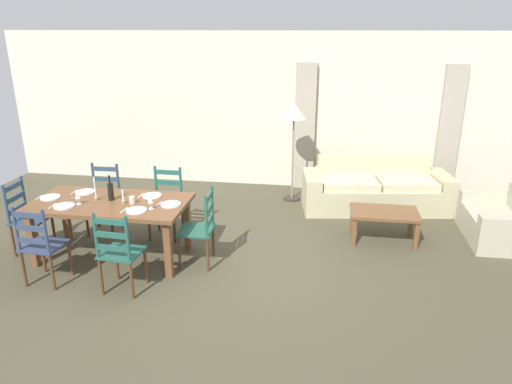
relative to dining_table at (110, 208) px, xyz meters
name	(u,v)px	position (x,y,z in m)	size (l,w,h in m)	color
ground_plane	(230,269)	(1.50, -0.08, -0.67)	(9.60, 9.60, 0.02)	#494432
wall_far	(267,111)	(1.50, 3.22, 0.69)	(9.60, 0.16, 2.70)	beige
curtain_panel_left	(305,128)	(2.20, 3.08, 0.44)	(0.35, 0.08, 2.20)	#AEA390
curtain_panel_right	(449,132)	(4.60, 3.08, 0.44)	(0.35, 0.08, 2.20)	#AEA390
dining_table	(110,208)	(0.00, 0.00, 0.00)	(1.90, 0.96, 0.75)	brown
dining_chair_near_left	(41,245)	(-0.49, -0.73, -0.19)	(0.45, 0.43, 0.96)	#313D5C
dining_chair_near_right	(119,252)	(0.44, -0.76, -0.19)	(0.45, 0.43, 0.96)	#22564B
dining_chair_far_left	(104,199)	(-0.47, 0.76, -0.19)	(0.43, 0.41, 0.96)	#2F465A
dining_chair_far_right	(166,203)	(0.45, 0.74, -0.19)	(0.43, 0.41, 0.96)	#215B4F
dining_chair_head_west	(27,217)	(-1.14, -0.01, -0.19)	(0.41, 0.43, 0.96)	navy
dining_chair_head_east	(200,228)	(1.13, -0.01, -0.19)	(0.42, 0.44, 0.96)	#245B49
dinner_plate_near_left	(64,206)	(-0.45, -0.25, 0.10)	(0.24, 0.24, 0.02)	white
fork_near_left	(53,206)	(-0.60, -0.25, 0.09)	(0.02, 0.17, 0.01)	silver
dinner_plate_near_right	(136,210)	(0.45, -0.25, 0.10)	(0.24, 0.24, 0.02)	white
fork_near_right	(124,210)	(0.30, -0.25, 0.09)	(0.02, 0.17, 0.01)	silver
dinner_plate_far_left	(85,192)	(-0.45, 0.25, 0.10)	(0.24, 0.24, 0.02)	white
fork_far_left	(74,192)	(-0.60, 0.25, 0.09)	(0.02, 0.17, 0.01)	silver
dinner_plate_far_right	(152,196)	(0.45, 0.25, 0.10)	(0.24, 0.24, 0.02)	white
fork_far_right	(141,196)	(0.30, 0.25, 0.09)	(0.02, 0.17, 0.01)	silver
dinner_plate_head_west	(50,197)	(-0.78, 0.00, 0.10)	(0.24, 0.24, 0.02)	white
fork_head_west	(39,197)	(-0.93, 0.00, 0.09)	(0.02, 0.17, 0.01)	silver
dinner_plate_head_east	(171,204)	(0.78, 0.00, 0.10)	(0.24, 0.24, 0.02)	white
fork_head_east	(159,204)	(0.63, 0.00, 0.09)	(0.02, 0.17, 0.01)	silver
wine_bottle	(111,191)	(0.00, 0.05, 0.20)	(0.07, 0.07, 0.32)	black
wine_glass_near_left	(78,196)	(-0.32, -0.15, 0.20)	(0.06, 0.06, 0.16)	white
wine_glass_near_right	(150,200)	(0.59, -0.16, 0.20)	(0.06, 0.06, 0.16)	white
coffee_cup_primary	(132,200)	(0.31, -0.02, 0.13)	(0.07, 0.07, 0.09)	beige
candle_tall	(96,193)	(-0.18, 0.02, 0.18)	(0.05, 0.05, 0.30)	#998C66
candle_short	(123,200)	(0.20, -0.04, 0.13)	(0.05, 0.05, 0.17)	#998C66
couch	(375,191)	(3.39, 2.25, -0.37)	(2.37, 1.13, 0.80)	#C2B88F
coffee_table	(384,216)	(3.40, 1.03, -0.31)	(0.90, 0.56, 0.42)	brown
armchair_upholstered	(503,223)	(5.02, 1.28, -0.41)	(0.81, 1.17, 0.72)	#B5AF94
standing_lamp	(294,116)	(2.05, 2.43, 0.75)	(0.40, 0.40, 1.64)	#332D28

